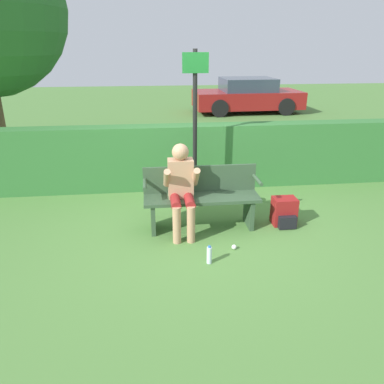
{
  "coord_description": "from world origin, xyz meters",
  "views": [
    {
      "loc": [
        -0.69,
        -4.8,
        2.47
      ],
      "look_at": [
        -0.15,
        -0.1,
        0.6
      ],
      "focal_mm": 35.0,
      "sensor_mm": 36.0,
      "label": 1
    }
  ],
  "objects_px": {
    "backpack": "(284,212)",
    "signpost": "(195,117)",
    "park_bench": "(201,196)",
    "parked_car": "(247,96)",
    "water_bottle": "(209,255)",
    "person_seated": "(181,185)"
  },
  "relations": [
    {
      "from": "parked_car",
      "to": "signpost",
      "type": "bearing_deg",
      "value": -111.33
    },
    {
      "from": "person_seated",
      "to": "signpost",
      "type": "relative_size",
      "value": 0.51
    },
    {
      "from": "person_seated",
      "to": "parked_car",
      "type": "distance_m",
      "value": 10.24
    },
    {
      "from": "park_bench",
      "to": "backpack",
      "type": "bearing_deg",
      "value": -4.08
    },
    {
      "from": "parked_car",
      "to": "backpack",
      "type": "bearing_deg",
      "value": -102.6
    },
    {
      "from": "water_bottle",
      "to": "signpost",
      "type": "xyz_separation_m",
      "value": [
        0.07,
        2.04,
        1.29
      ]
    },
    {
      "from": "person_seated",
      "to": "backpack",
      "type": "relative_size",
      "value": 3.06
    },
    {
      "from": "park_bench",
      "to": "water_bottle",
      "type": "bearing_deg",
      "value": -92.17
    },
    {
      "from": "backpack",
      "to": "parked_car",
      "type": "height_order",
      "value": "parked_car"
    },
    {
      "from": "park_bench",
      "to": "backpack",
      "type": "height_order",
      "value": "park_bench"
    },
    {
      "from": "signpost",
      "to": "parked_car",
      "type": "bearing_deg",
      "value": 70.2
    },
    {
      "from": "person_seated",
      "to": "water_bottle",
      "type": "xyz_separation_m",
      "value": [
        0.25,
        -0.88,
        -0.58
      ]
    },
    {
      "from": "backpack",
      "to": "signpost",
      "type": "relative_size",
      "value": 0.17
    },
    {
      "from": "backpack",
      "to": "parked_car",
      "type": "xyz_separation_m",
      "value": [
        1.88,
        9.62,
        0.43
      ]
    },
    {
      "from": "park_bench",
      "to": "backpack",
      "type": "distance_m",
      "value": 1.25
    },
    {
      "from": "person_seated",
      "to": "signpost",
      "type": "bearing_deg",
      "value": 74.28
    },
    {
      "from": "signpost",
      "to": "parked_car",
      "type": "distance_m",
      "value": 9.06
    },
    {
      "from": "park_bench",
      "to": "water_bottle",
      "type": "height_order",
      "value": "park_bench"
    },
    {
      "from": "park_bench",
      "to": "backpack",
      "type": "relative_size",
      "value": 4.0
    },
    {
      "from": "water_bottle",
      "to": "signpost",
      "type": "height_order",
      "value": "signpost"
    },
    {
      "from": "person_seated",
      "to": "park_bench",
      "type": "bearing_deg",
      "value": 23.31
    },
    {
      "from": "park_bench",
      "to": "parked_car",
      "type": "distance_m",
      "value": 10.03
    }
  ]
}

